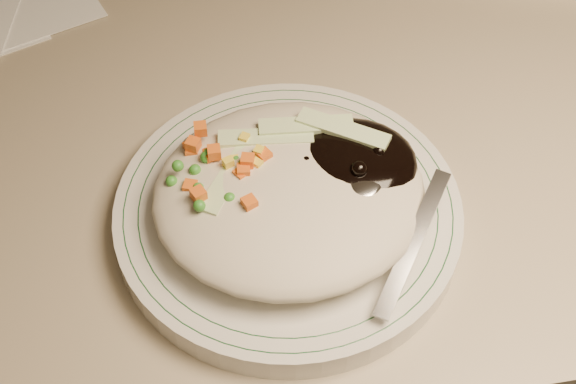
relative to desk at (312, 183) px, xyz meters
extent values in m
cube|color=gray|center=(0.00, 0.00, 0.18)|extent=(1.40, 0.70, 0.04)
cylinder|color=silver|center=(-0.06, -0.19, 0.21)|extent=(0.25, 0.25, 0.02)
torus|color=#144723|center=(-0.06, -0.19, 0.22)|extent=(0.24, 0.24, 0.00)
torus|color=#144723|center=(-0.06, -0.19, 0.22)|extent=(0.22, 0.22, 0.00)
ellipsoid|color=#BEB49A|center=(-0.06, -0.20, 0.24)|extent=(0.19, 0.18, 0.04)
ellipsoid|color=black|center=(-0.02, -0.18, 0.25)|extent=(0.10, 0.09, 0.03)
ellipsoid|color=orange|center=(-0.11, -0.18, 0.24)|extent=(0.08, 0.08, 0.02)
sphere|color=black|center=(-0.05, -0.19, 0.25)|extent=(0.01, 0.01, 0.01)
sphere|color=black|center=(-0.02, -0.18, 0.25)|extent=(0.01, 0.01, 0.01)
sphere|color=black|center=(0.01, -0.19, 0.26)|extent=(0.01, 0.01, 0.01)
sphere|color=black|center=(0.00, -0.17, 0.25)|extent=(0.01, 0.01, 0.01)
sphere|color=black|center=(-0.01, -0.20, 0.26)|extent=(0.01, 0.01, 0.01)
sphere|color=black|center=(-0.02, -0.19, 0.25)|extent=(0.01, 0.01, 0.01)
sphere|color=black|center=(-0.01, -0.17, 0.25)|extent=(0.01, 0.01, 0.01)
cube|color=#DB5C18|center=(-0.11, -0.17, 0.26)|extent=(0.01, 0.01, 0.01)
cube|color=#DB5C18|center=(-0.09, -0.19, 0.25)|extent=(0.01, 0.01, 0.01)
cube|color=#DB5C18|center=(-0.12, -0.16, 0.26)|extent=(0.01, 0.01, 0.01)
cube|color=#DB5C18|center=(-0.09, -0.18, 0.26)|extent=(0.01, 0.01, 0.01)
cube|color=#DB5C18|center=(-0.09, -0.19, 0.26)|extent=(0.01, 0.01, 0.01)
cube|color=#DB5C18|center=(-0.12, -0.15, 0.25)|extent=(0.01, 0.01, 0.01)
cube|color=#DB5C18|center=(-0.11, -0.17, 0.26)|extent=(0.01, 0.01, 0.01)
cube|color=#DB5C18|center=(-0.09, -0.19, 0.26)|extent=(0.01, 0.01, 0.01)
cube|color=#DB5C18|center=(-0.07, -0.18, 0.26)|extent=(0.01, 0.01, 0.01)
cube|color=#DB5C18|center=(-0.12, -0.15, 0.26)|extent=(0.01, 0.01, 0.01)
cube|color=#DB5C18|center=(-0.12, -0.21, 0.26)|extent=(0.01, 0.01, 0.01)
cube|color=#DB5C18|center=(-0.09, -0.22, 0.26)|extent=(0.01, 0.01, 0.01)
cube|color=#DB5C18|center=(-0.13, -0.19, 0.25)|extent=(0.01, 0.01, 0.01)
cube|color=#DB5C18|center=(-0.12, -0.16, 0.25)|extent=(0.01, 0.01, 0.01)
sphere|color=#388C28|center=(-0.09, -0.18, 0.25)|extent=(0.01, 0.01, 0.01)
sphere|color=#388C28|center=(-0.12, -0.22, 0.26)|extent=(0.01, 0.01, 0.01)
sphere|color=#388C28|center=(-0.12, -0.18, 0.26)|extent=(0.01, 0.01, 0.01)
sphere|color=#388C28|center=(-0.13, -0.18, 0.26)|extent=(0.01, 0.01, 0.01)
sphere|color=#388C28|center=(-0.09, -0.18, 0.25)|extent=(0.01, 0.01, 0.01)
sphere|color=#388C28|center=(-0.09, -0.21, 0.25)|extent=(0.01, 0.01, 0.01)
sphere|color=#388C28|center=(-0.11, -0.18, 0.25)|extent=(0.01, 0.01, 0.01)
sphere|color=#388C28|center=(-0.11, -0.20, 0.25)|extent=(0.01, 0.01, 0.01)
sphere|color=#388C28|center=(-0.14, -0.18, 0.25)|extent=(0.01, 0.01, 0.01)
sphere|color=#388C28|center=(-0.11, -0.17, 0.26)|extent=(0.01, 0.01, 0.01)
sphere|color=#388C28|center=(-0.11, -0.17, 0.26)|extent=(0.01, 0.01, 0.01)
sphere|color=#388C28|center=(-0.12, -0.20, 0.25)|extent=(0.01, 0.01, 0.01)
sphere|color=#388C28|center=(-0.10, -0.21, 0.26)|extent=(0.01, 0.01, 0.01)
sphere|color=#388C28|center=(-0.07, -0.16, 0.25)|extent=(0.01, 0.01, 0.01)
cube|color=yellow|center=(-0.09, -0.18, 0.25)|extent=(0.01, 0.01, 0.01)
cube|color=yellow|center=(-0.08, -0.18, 0.26)|extent=(0.01, 0.01, 0.01)
cube|color=yellow|center=(-0.11, -0.17, 0.25)|extent=(0.01, 0.01, 0.01)
cube|color=yellow|center=(-0.10, -0.18, 0.26)|extent=(0.01, 0.01, 0.01)
cube|color=yellow|center=(-0.11, -0.19, 0.25)|extent=(0.01, 0.01, 0.01)
cube|color=yellow|center=(-0.08, -0.18, 0.26)|extent=(0.01, 0.01, 0.01)
cube|color=yellow|center=(-0.09, -0.16, 0.26)|extent=(0.01, 0.01, 0.01)
cube|color=yellow|center=(-0.10, -0.19, 0.25)|extent=(0.01, 0.01, 0.01)
cube|color=#B2D18C|center=(-0.07, -0.16, 0.26)|extent=(0.07, 0.02, 0.00)
cube|color=#B2D18C|center=(-0.04, -0.15, 0.26)|extent=(0.07, 0.02, 0.00)
cube|color=#B2D18C|center=(-0.10, -0.19, 0.26)|extent=(0.05, 0.06, 0.00)
cube|color=#B2D18C|center=(-0.02, -0.16, 0.26)|extent=(0.06, 0.05, 0.00)
cube|color=#B2D18C|center=(-0.06, -0.20, 0.25)|extent=(0.07, 0.04, 0.00)
ellipsoid|color=silver|center=(-0.01, -0.21, 0.25)|extent=(0.06, 0.06, 0.01)
cube|color=silver|center=(0.01, -0.26, 0.24)|extent=(0.07, 0.10, 0.03)
camera|label=1|loc=(-0.12, -0.54, 0.68)|focal=50.00mm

